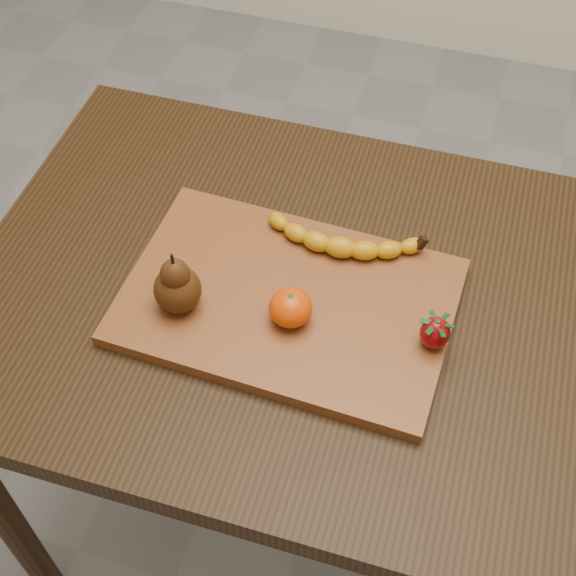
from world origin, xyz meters
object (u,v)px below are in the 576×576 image
(cutting_board, at_px, (288,301))
(pear, at_px, (176,281))
(mandarin, at_px, (290,308))
(table, at_px, (315,335))

(cutting_board, relative_size, pear, 4.45)
(cutting_board, xyz_separation_m, mandarin, (0.01, -0.03, 0.03))
(table, xyz_separation_m, mandarin, (-0.02, -0.06, 0.14))
(table, bearing_deg, cutting_board, -139.52)
(table, xyz_separation_m, pear, (-0.17, -0.08, 0.17))
(cutting_board, distance_m, pear, 0.16)
(pear, relative_size, mandarin, 1.72)
(pear, height_order, mandarin, pear)
(table, bearing_deg, pear, -154.28)
(pear, xyz_separation_m, mandarin, (0.15, 0.02, -0.03))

